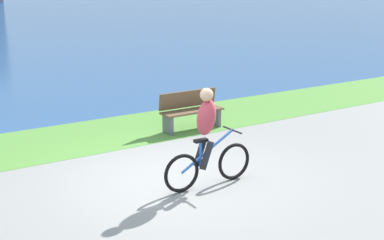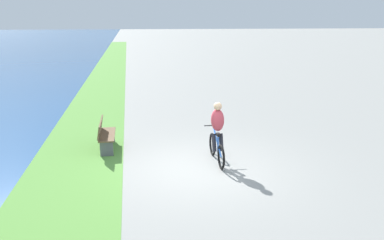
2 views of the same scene
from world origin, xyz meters
The scene contains 4 objects.
ground_plane centered at (0.00, 0.00, 0.00)m, with size 300.00×300.00×0.00m, color gray.
grass_strip_bayside centered at (0.00, 3.28, 0.00)m, with size 120.00×2.52×0.01m, color #59933D.
cyclist_lead centered at (0.42, -0.54, 0.84)m, with size 1.73×0.52×1.70m.
bench_near_path centered at (2.06, 2.55, 0.45)m, with size 1.50×0.47×0.90m.
Camera 2 is at (-9.24, 1.75, 3.83)m, focal length 35.63 mm.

